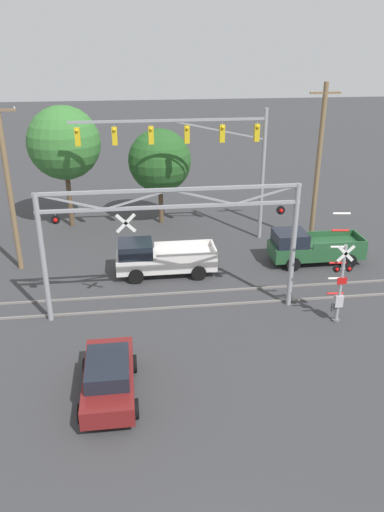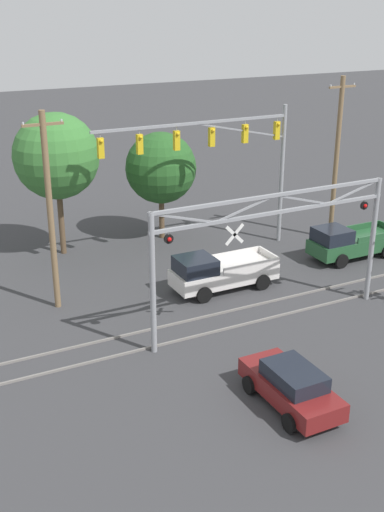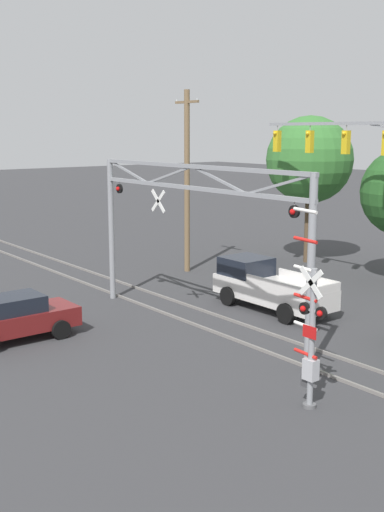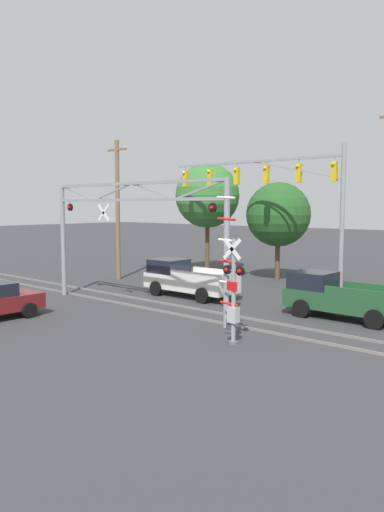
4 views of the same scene
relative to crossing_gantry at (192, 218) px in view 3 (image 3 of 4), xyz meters
name	(u,v)px [view 3 (image 3 of 4)]	position (x,y,z in m)	size (l,w,h in m)	color
rail_track_near	(198,326)	(0.01, 0.28, -4.06)	(80.00, 0.08, 0.10)	gray
rail_track_far	(228,319)	(0.01, 1.72, -4.06)	(80.00, 0.08, 0.10)	gray
crossing_gantry	(192,218)	(0.00, 0.00, 0.00)	(11.41, 0.28, 5.98)	gray
crossing_signal_mast	(310,338)	(7.23, -1.79, -2.22)	(1.19, 0.35, 5.22)	gray
pickup_truck_lead	(268,286)	(-0.27, 4.13, -3.17)	(5.31, 2.17, 1.93)	silver
sedan_waiting	(14,317)	(-2.78, -5.65, -3.30)	(2.02, 4.26, 1.57)	maroon
utility_pole_left	(187,180)	(-7.93, 5.88, 0.61)	(1.80, 0.28, 9.13)	brown
background_tree_beyond_span	(310,160)	(-5.72, 12.51, 1.50)	(4.68, 4.68, 7.96)	brown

